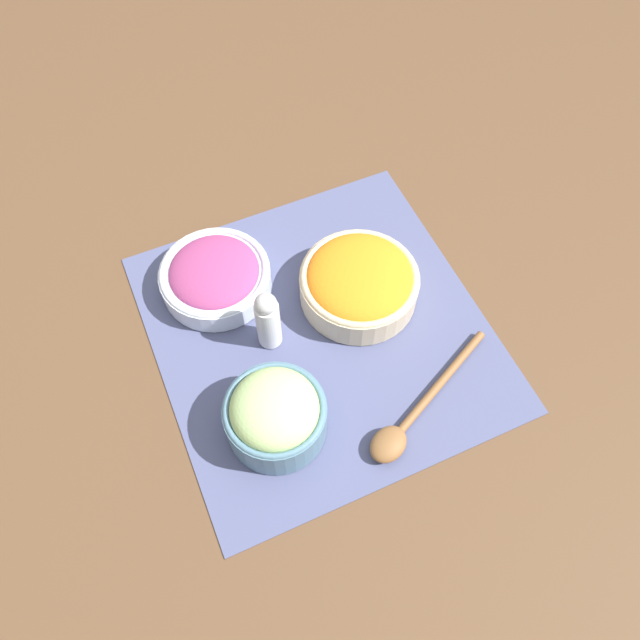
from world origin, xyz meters
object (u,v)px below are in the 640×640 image
cucumber_bowl (275,414)px  pepper_shaker (268,319)px  onion_bowl (215,275)px  wooden_spoon (406,423)px  carrot_bowl (359,282)px

cucumber_bowl → pepper_shaker: 0.14m
onion_bowl → pepper_shaker: bearing=-161.5°
wooden_spoon → pepper_shaker: bearing=30.6°
carrot_bowl → wooden_spoon: size_ratio=0.74×
onion_bowl → cucumber_bowl: bearing=179.7°
onion_bowl → carrot_bowl: (-0.10, -0.19, 0.01)m
carrot_bowl → pepper_shaker: 0.15m
carrot_bowl → pepper_shaker: bearing=96.5°
carrot_bowl → pepper_shaker: pepper_shaker is taller
onion_bowl → cucumber_bowl: cucumber_bowl is taller
cucumber_bowl → onion_bowl: bearing=-0.3°
wooden_spoon → pepper_shaker: size_ratio=2.13×
cucumber_bowl → pepper_shaker: (0.13, -0.04, 0.01)m
onion_bowl → pepper_shaker: size_ratio=1.49×
carrot_bowl → wooden_spoon: (-0.22, 0.03, -0.03)m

